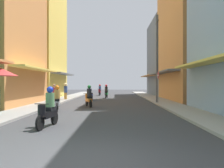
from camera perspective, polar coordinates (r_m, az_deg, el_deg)
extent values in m
plane|color=#38383A|center=(19.84, -0.98, -4.77)|extent=(83.77, 83.77, 0.00)
cube|color=gray|center=(20.57, -14.67, -4.43)|extent=(1.95, 46.08, 0.12)
cube|color=#9E9991|center=(20.26, 12.92, -4.50)|extent=(1.95, 46.08, 0.12)
cube|color=#EFD159|center=(17.99, -18.57, 3.65)|extent=(1.10, 7.26, 0.12)
cube|color=#EFD159|center=(28.14, -19.45, 14.29)|extent=(6.00, 8.04, 17.17)
cube|color=slate|center=(26.30, -12.26, 2.54)|extent=(1.10, 7.24, 0.12)
cube|color=#EFD159|center=(11.10, 26.00, 5.84)|extent=(1.10, 11.32, 0.12)
cube|color=#D88C4C|center=(24.64, 20.95, 14.38)|extent=(6.00, 10.41, 15.52)
cube|color=slate|center=(22.95, 12.69, 2.89)|extent=(1.10, 9.37, 0.12)
cube|color=slate|center=(33.66, 15.06, 6.33)|extent=(6.00, 8.87, 10.67)
cube|color=#D88C4C|center=(32.80, 9.11, 2.06)|extent=(1.10, 7.98, 0.12)
cylinder|color=black|center=(30.89, -3.27, -2.50)|extent=(0.10, 0.56, 0.56)
cylinder|color=black|center=(32.13, -3.05, -2.39)|extent=(0.10, 0.56, 0.56)
cube|color=maroon|center=(31.55, -3.15, -2.04)|extent=(0.31, 1.01, 0.24)
cube|color=black|center=(31.74, -3.11, -1.67)|extent=(0.30, 0.57, 0.14)
cylinder|color=maroon|center=(30.99, -3.25, -1.71)|extent=(0.28, 0.28, 0.45)
cylinder|color=black|center=(30.99, -3.25, -1.25)|extent=(0.55, 0.04, 0.03)
cylinder|color=#334C8C|center=(31.68, -3.12, -1.04)|extent=(0.34, 0.34, 0.55)
sphere|color=red|center=(31.68, -3.12, -0.31)|extent=(0.26, 0.26, 0.26)
cylinder|color=black|center=(8.48, -17.92, -9.46)|extent=(0.16, 0.57, 0.56)
cylinder|color=black|center=(9.59, -14.47, -8.34)|extent=(0.16, 0.57, 0.56)
cube|color=black|center=(9.04, -15.95, -7.45)|extent=(0.42, 1.03, 0.24)
cube|color=black|center=(9.20, -15.42, -6.07)|extent=(0.36, 0.59, 0.14)
cylinder|color=black|center=(8.53, -17.54, -6.56)|extent=(0.28, 0.28, 0.45)
cylinder|color=black|center=(8.50, -17.54, -4.88)|extent=(0.55, 0.11, 0.03)
cylinder|color=#598C59|center=(9.12, -15.55, -3.91)|extent=(0.34, 0.34, 0.55)
sphere|color=#1E38B7|center=(9.11, -15.55, -1.40)|extent=(0.26, 0.26, 0.26)
cylinder|color=black|center=(26.59, -1.27, -2.92)|extent=(0.12, 0.56, 0.56)
cylinder|color=black|center=(25.35, -1.59, -3.07)|extent=(0.12, 0.56, 0.56)
cube|color=#197233|center=(25.91, -1.44, -2.51)|extent=(0.36, 1.02, 0.24)
cube|color=black|center=(25.71, -1.49, -2.09)|extent=(0.32, 0.58, 0.14)
cylinder|color=#197233|center=(26.45, -1.30, -2.02)|extent=(0.28, 0.28, 0.45)
cylinder|color=black|center=(26.44, -1.30, -1.48)|extent=(0.55, 0.07, 0.03)
cylinder|color=#262628|center=(25.75, -1.48, -1.30)|extent=(0.34, 0.34, 0.55)
sphere|color=red|center=(25.74, -1.48, -0.41)|extent=(0.26, 0.26, 0.26)
cylinder|color=black|center=(16.95, -6.46, -4.65)|extent=(0.26, 0.55, 0.56)
cylinder|color=black|center=(15.74, -5.50, -5.02)|extent=(0.26, 0.55, 0.56)
cube|color=orange|center=(16.28, -5.96, -4.07)|extent=(0.60, 1.04, 0.24)
cube|color=black|center=(16.07, -5.80, -3.41)|extent=(0.45, 0.62, 0.14)
cylinder|color=orange|center=(16.80, -6.37, -3.26)|extent=(0.28, 0.28, 0.45)
cylinder|color=black|center=(16.79, -6.37, -2.41)|extent=(0.53, 0.21, 0.03)
cylinder|color=#262628|center=(16.10, -5.84, -2.16)|extent=(0.34, 0.34, 0.55)
sphere|color=#197233|center=(16.09, -5.84, -0.74)|extent=(0.26, 0.26, 0.26)
cylinder|color=black|center=(14.80, -13.71, -5.35)|extent=(0.20, 0.56, 0.56)
cylinder|color=black|center=(13.55, -13.88, -5.86)|extent=(0.20, 0.56, 0.56)
cube|color=silver|center=(14.11, -13.80, -4.72)|extent=(0.50, 1.04, 0.24)
cube|color=black|center=(13.89, -13.83, -3.97)|extent=(0.40, 0.61, 0.14)
cylinder|color=silver|center=(14.64, -13.73, -3.76)|extent=(0.28, 0.28, 0.45)
cylinder|color=black|center=(14.62, -13.73, -2.79)|extent=(0.54, 0.15, 0.03)
cylinder|color=#BF8C3F|center=(13.92, -13.82, -2.52)|extent=(0.34, 0.34, 0.55)
sphere|color=orange|center=(13.91, -13.82, -0.87)|extent=(0.26, 0.26, 0.26)
cylinder|color=black|center=(23.26, -5.94, -3.36)|extent=(0.26, 0.55, 0.56)
cylinder|color=black|center=(22.05, -5.23, -3.55)|extent=(0.26, 0.55, 0.56)
cube|color=#1E38B7|center=(22.59, -5.57, -2.90)|extent=(0.60, 1.04, 0.24)
cube|color=black|center=(22.39, -5.45, -2.41)|extent=(0.45, 0.62, 0.14)
cylinder|color=#1E38B7|center=(23.12, -5.88, -2.33)|extent=(0.28, 0.28, 0.45)
cylinder|color=black|center=(23.11, -5.88, -1.72)|extent=(0.53, 0.21, 0.03)
cylinder|color=beige|center=(19.62, -14.53, -3.73)|extent=(0.28, 0.28, 0.75)
cylinder|color=#99333F|center=(19.59, -14.53, -1.73)|extent=(0.34, 0.34, 0.63)
sphere|color=tan|center=(19.58, -14.53, -0.40)|extent=(0.22, 0.22, 0.22)
cylinder|color=#BF8C3F|center=(22.71, -11.76, -3.16)|extent=(0.28, 0.28, 0.78)
cylinder|color=#334C8C|center=(22.68, -11.77, -1.33)|extent=(0.34, 0.34, 0.66)
sphere|color=#9E7256|center=(22.67, -11.77, -0.14)|extent=(0.22, 0.22, 0.22)
cone|color=#D1B77A|center=(22.67, -11.77, 0.11)|extent=(0.44, 0.44, 0.16)
cylinder|color=#4C4C4F|center=(19.10, 11.47, 6.20)|extent=(0.20, 0.20, 7.43)
cylinder|color=#3F382D|center=(19.67, 11.47, 15.25)|extent=(0.08, 1.20, 0.08)
cylinder|color=gray|center=(18.03, 11.72, -1.12)|extent=(0.07, 0.07, 2.60)
cylinder|color=red|center=(18.03, 11.72, 2.21)|extent=(0.02, 0.60, 0.60)
cube|color=white|center=(18.03, 11.72, 2.21)|extent=(0.03, 0.40, 0.10)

